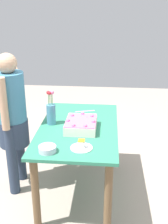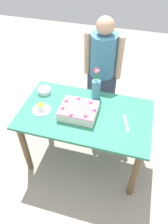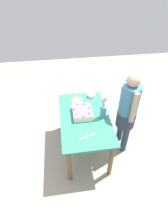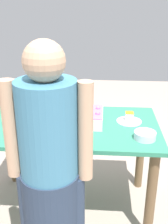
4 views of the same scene
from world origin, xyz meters
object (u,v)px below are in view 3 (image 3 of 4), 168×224
(flower_vase, at_px, (103,111))
(person_standing, at_px, (128,110))
(sheet_cake, at_px, (82,112))
(fruit_bowl, at_px, (91,95))
(cake_knife, at_px, (87,137))
(serving_plate_with_slice, at_px, (77,100))

(flower_vase, relative_size, person_standing, 0.24)
(sheet_cake, height_order, flower_vase, flower_vase)
(flower_vase, bearing_deg, person_standing, 92.24)
(fruit_bowl, distance_m, person_standing, 0.74)
(cake_knife, bearing_deg, sheet_cake, -106.43)
(sheet_cake, xyz_separation_m, cake_knife, (0.48, 0.00, -0.05))
(cake_knife, relative_size, person_standing, 0.15)
(sheet_cake, xyz_separation_m, person_standing, (0.09, 0.72, 0.04))
(serving_plate_with_slice, bearing_deg, flower_vase, 36.41)
(person_standing, bearing_deg, sheet_cake, -6.77)
(serving_plate_with_slice, height_order, fruit_bowl, serving_plate_with_slice)
(sheet_cake, relative_size, flower_vase, 1.02)
(sheet_cake, height_order, person_standing, person_standing)
(serving_plate_with_slice, bearing_deg, fruit_bowl, 107.01)
(flower_vase, relative_size, fruit_bowl, 2.41)
(flower_vase, xyz_separation_m, person_standing, (-0.02, 0.41, -0.04))
(sheet_cake, bearing_deg, cake_knife, 0.51)
(serving_plate_with_slice, relative_size, fruit_bowl, 1.29)
(serving_plate_with_slice, relative_size, person_standing, 0.13)
(sheet_cake, distance_m, flower_vase, 0.34)
(cake_knife, relative_size, flower_vase, 0.64)
(cake_knife, xyz_separation_m, person_standing, (-0.39, 0.72, 0.09))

